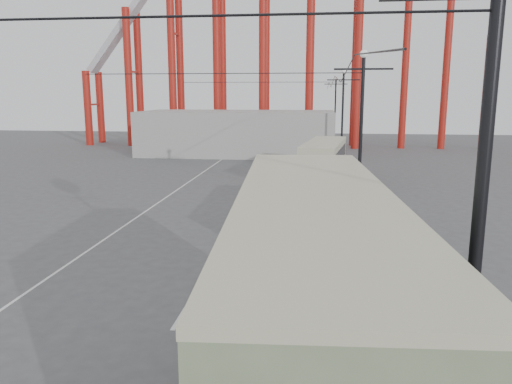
# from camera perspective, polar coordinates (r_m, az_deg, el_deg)

# --- Properties ---
(road_markings) EXTENTS (12.52, 120.00, 0.01)m
(road_markings) POSITION_cam_1_polar(r_m,az_deg,el_deg) (31.30, -0.59, -1.69)
(road_markings) COLOR silver
(road_markings) RESTS_ON ground
(lamp_post_near) EXTENTS (3.20, 0.44, 10.80)m
(lamp_post_near) POSITION_cam_1_polar(r_m,az_deg,el_deg) (7.97, 25.73, 16.49)
(lamp_post_near) COLOR black
(lamp_post_near) RESTS_ON ground
(lamp_post_mid) EXTENTS (3.20, 0.44, 9.32)m
(lamp_post_mid) POSITION_cam_1_polar(r_m,az_deg,el_deg) (28.74, 11.88, 6.35)
(lamp_post_mid) COLOR black
(lamp_post_mid) RESTS_ON ground
(lamp_post_far) EXTENTS (3.20, 0.44, 9.32)m
(lamp_post_far) POSITION_cam_1_polar(r_m,az_deg,el_deg) (50.65, 9.84, 8.41)
(lamp_post_far) COLOR black
(lamp_post_far) RESTS_ON ground
(lamp_post_distant) EXTENTS (3.20, 0.44, 9.32)m
(lamp_post_distant) POSITION_cam_1_polar(r_m,az_deg,el_deg) (72.62, 9.03, 9.22)
(lamp_post_distant) COLOR black
(lamp_post_distant) RESTS_ON ground
(fairground_shed) EXTENTS (22.00, 10.00, 5.00)m
(fairground_shed) POSITION_cam_1_polar(r_m,az_deg,el_deg) (58.44, -2.07, 6.77)
(fairground_shed) COLOR #9A9A95
(fairground_shed) RESTS_ON ground
(double_decker_bus) EXTENTS (3.16, 10.17, 5.38)m
(double_decker_bus) POSITION_cam_1_polar(r_m,az_deg,el_deg) (9.13, 6.43, -14.62)
(double_decker_bus) COLOR #313C20
(double_decker_bus) RESTS_ON ground
(single_decker_green) EXTENTS (2.62, 10.40, 2.93)m
(single_decker_green) POSITION_cam_1_polar(r_m,az_deg,el_deg) (24.45, 7.31, -1.50)
(single_decker_green) COLOR #717F5D
(single_decker_green) RESTS_ON ground
(single_decker_cream) EXTENTS (3.95, 10.68, 3.24)m
(single_decker_cream) POSITION_cam_1_polar(r_m,az_deg,el_deg) (40.37, 7.77, 3.75)
(single_decker_cream) COLOR #C0BD9A
(single_decker_cream) RESTS_ON ground
(pedestrian) EXTENTS (0.66, 0.46, 1.72)m
(pedestrian) POSITION_cam_1_polar(r_m,az_deg,el_deg) (16.14, 2.13, -11.09)
(pedestrian) COLOR black
(pedestrian) RESTS_ON ground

